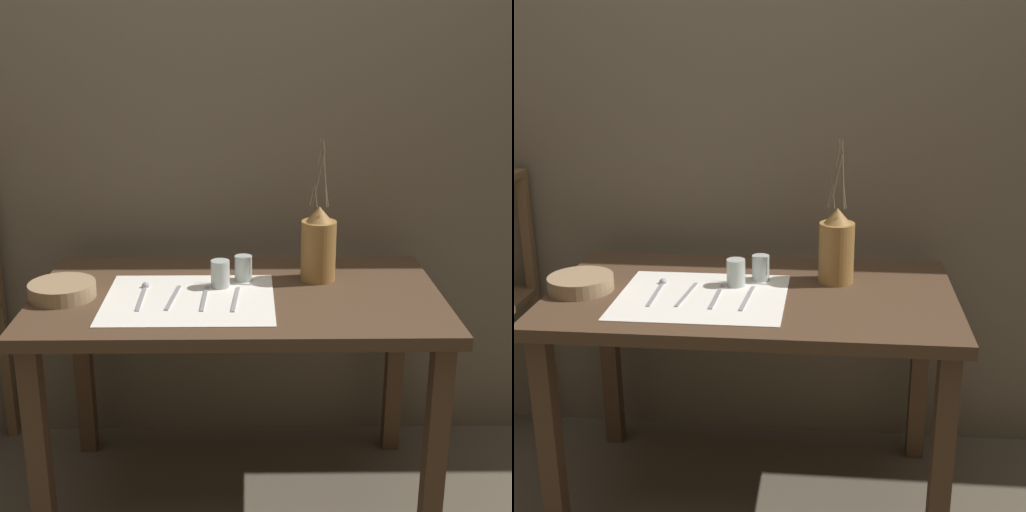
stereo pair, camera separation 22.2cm
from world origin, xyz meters
TOP-DOWN VIEW (x-y plane):
  - ground_plane at (0.00, 0.00)m, footprint 12.00×12.00m
  - stone_wall_back at (0.00, 0.47)m, footprint 7.00×0.06m
  - wooden_table at (0.00, 0.00)m, footprint 1.28×0.72m
  - linen_cloth at (-0.15, -0.06)m, footprint 0.52×0.43m
  - pitcher_with_flowers at (0.27, 0.12)m, footprint 0.12×0.12m
  - wooden_bowl at (-0.54, -0.04)m, footprint 0.21×0.21m
  - glass_tumbler_near at (-0.06, 0.04)m, footprint 0.06×0.06m
  - glass_tumbler_far at (0.02, 0.10)m, footprint 0.06×0.06m
  - spoon_outer at (-0.30, -0.00)m, footprint 0.02×0.22m
  - fork_inner at (-0.20, -0.06)m, footprint 0.03×0.21m
  - fork_outer at (-0.10, -0.07)m, footprint 0.02×0.21m
  - knife_center at (-0.01, -0.07)m, footprint 0.03×0.21m

SIDE VIEW (x-z plane):
  - ground_plane at x=0.00m, z-range 0.00..0.00m
  - wooden_table at x=0.00m, z-range 0.28..1.03m
  - linen_cloth at x=-0.15m, z-range 0.76..0.76m
  - fork_inner at x=-0.20m, z-range 0.76..0.76m
  - fork_outer at x=-0.10m, z-range 0.76..0.76m
  - knife_center at x=-0.01m, z-range 0.76..0.76m
  - spoon_outer at x=-0.30m, z-range 0.75..0.78m
  - wooden_bowl at x=-0.54m, z-range 0.76..0.81m
  - glass_tumbler_far at x=0.02m, z-range 0.76..0.84m
  - glass_tumbler_near at x=-0.06m, z-range 0.76..0.85m
  - pitcher_with_flowers at x=0.27m, z-range 0.64..1.11m
  - stone_wall_back at x=0.00m, z-range 0.00..2.40m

